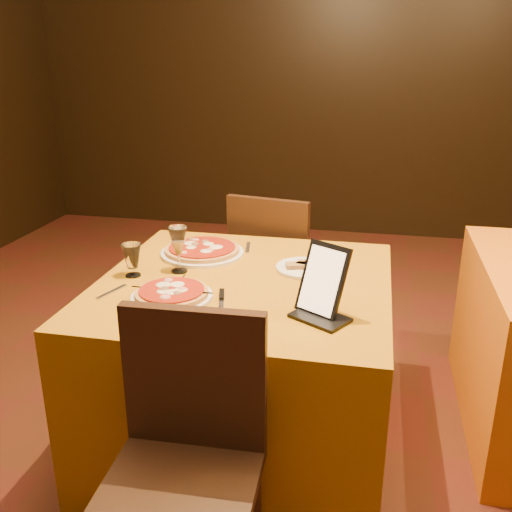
% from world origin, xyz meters
% --- Properties ---
extents(wall_back, '(6.00, 0.01, 2.80)m').
position_xyz_m(wall_back, '(0.00, 3.50, 1.40)').
color(wall_back, black).
rests_on(wall_back, floor).
extents(main_table, '(1.10, 1.10, 0.75)m').
position_xyz_m(main_table, '(-0.39, 0.36, 0.38)').
color(main_table, '#AB6E0B').
rests_on(main_table, floor).
extents(chair_main_near, '(0.41, 0.41, 0.91)m').
position_xyz_m(chair_main_near, '(-0.39, -0.44, 0.46)').
color(chair_main_near, black).
rests_on(chair_main_near, floor).
extents(chair_main_far, '(0.56, 0.56, 0.91)m').
position_xyz_m(chair_main_far, '(-0.39, 1.20, 0.46)').
color(chair_main_far, black).
rests_on(chair_main_far, floor).
extents(pizza_near, '(0.29, 0.29, 0.03)m').
position_xyz_m(pizza_near, '(-0.60, 0.14, 0.77)').
color(pizza_near, white).
rests_on(pizza_near, main_table).
extents(pizza_far, '(0.36, 0.36, 0.03)m').
position_xyz_m(pizza_far, '(-0.63, 0.61, 0.77)').
color(pizza_far, white).
rests_on(pizza_far, main_table).
extents(cutlet_dish, '(0.23, 0.23, 0.03)m').
position_xyz_m(cutlet_dish, '(-0.18, 0.52, 0.76)').
color(cutlet_dish, white).
rests_on(cutlet_dish, main_table).
extents(wine_glass, '(0.10, 0.10, 0.19)m').
position_xyz_m(wine_glass, '(-0.66, 0.39, 0.84)').
color(wine_glass, '#D0B876').
rests_on(wine_glass, main_table).
extents(water_glass, '(0.07, 0.07, 0.13)m').
position_xyz_m(water_glass, '(-0.82, 0.31, 0.81)').
color(water_glass, silver).
rests_on(water_glass, main_table).
extents(tablet, '(0.19, 0.16, 0.23)m').
position_xyz_m(tablet, '(-0.07, 0.13, 0.87)').
color(tablet, black).
rests_on(tablet, main_table).
extents(knife, '(0.07, 0.20, 0.01)m').
position_xyz_m(knife, '(-0.41, 0.11, 0.75)').
color(knife, '#B5B6BC').
rests_on(knife, main_table).
extents(fork_near, '(0.06, 0.14, 0.01)m').
position_xyz_m(fork_near, '(-0.83, 0.15, 0.75)').
color(fork_near, silver).
rests_on(fork_near, main_table).
extents(fork_far, '(0.04, 0.14, 0.01)m').
position_xyz_m(fork_far, '(-0.46, 0.73, 0.75)').
color(fork_far, '#BCBBC2').
rests_on(fork_far, main_table).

